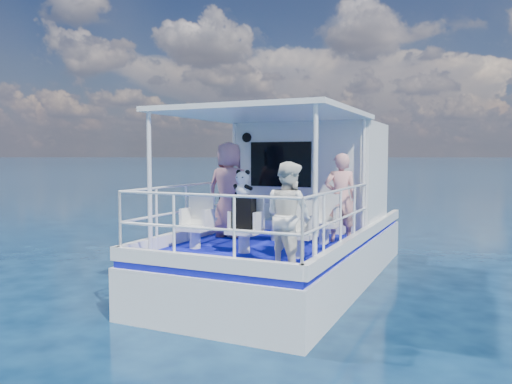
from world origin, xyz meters
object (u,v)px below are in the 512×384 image
passenger_stbd_aft (289,216)px  backpack_center (244,212)px  panda (243,183)px  passenger_port_fwd (229,190)px

passenger_stbd_aft → backpack_center: bearing=-10.5°
panda → passenger_port_fwd: bearing=125.6°
passenger_port_fwd → passenger_stbd_aft: passenger_port_fwd is taller
backpack_center → panda: (-0.01, -0.01, 0.46)m
passenger_port_fwd → backpack_center: bearing=121.9°
passenger_port_fwd → panda: (0.92, -1.28, 0.20)m
passenger_port_fwd → backpack_center: size_ratio=3.49×
panda → passenger_stbd_aft: bearing=-37.1°
passenger_stbd_aft → panda: (-1.07, 0.81, 0.37)m
passenger_stbd_aft → panda: bearing=-9.8°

